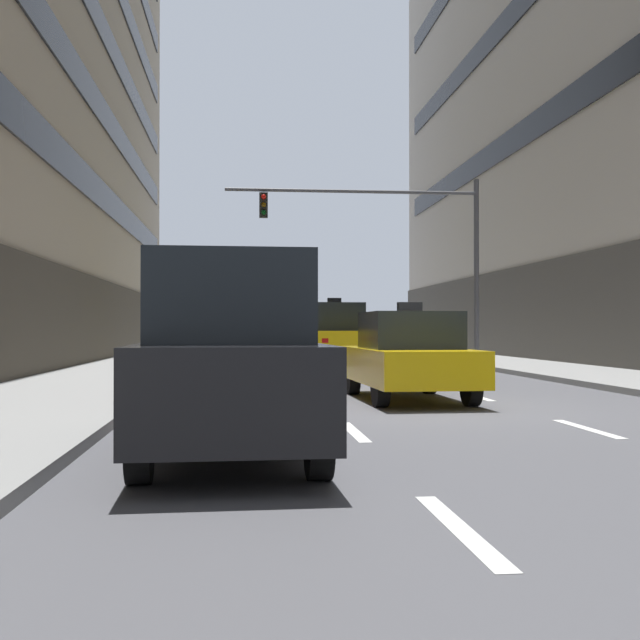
% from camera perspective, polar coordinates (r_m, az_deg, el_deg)
% --- Properties ---
extents(ground_plane, '(120.00, 120.00, 0.00)m').
position_cam_1_polar(ground_plane, '(13.64, 7.20, -6.22)').
color(ground_plane, '#515156').
extents(sidewalk_left, '(3.66, 80.00, 0.14)m').
position_cam_1_polar(sidewalk_left, '(13.75, -20.53, -5.85)').
color(sidewalk_left, gray).
rests_on(sidewalk_left, ground).
extents(lane_stripe_l1_s2, '(0.16, 2.00, 0.01)m').
position_cam_1_polar(lane_stripe_l1_s2, '(5.60, 9.91, -14.41)').
color(lane_stripe_l1_s2, silver).
rests_on(lane_stripe_l1_s2, ground).
extents(lane_stripe_l1_s3, '(0.16, 2.00, 0.01)m').
position_cam_1_polar(lane_stripe_l1_s3, '(10.42, 2.43, -7.95)').
color(lane_stripe_l1_s3, silver).
rests_on(lane_stripe_l1_s3, ground).
extents(lane_stripe_l1_s4, '(0.16, 2.00, 0.01)m').
position_cam_1_polar(lane_stripe_l1_s4, '(15.36, -0.21, -5.57)').
color(lane_stripe_l1_s4, silver).
rests_on(lane_stripe_l1_s4, ground).
extents(lane_stripe_l1_s5, '(0.16, 2.00, 0.01)m').
position_cam_1_polar(lane_stripe_l1_s5, '(20.33, -1.56, -4.35)').
color(lane_stripe_l1_s5, silver).
rests_on(lane_stripe_l1_s5, ground).
extents(lane_stripe_l1_s6, '(0.16, 2.00, 0.01)m').
position_cam_1_polar(lane_stripe_l1_s6, '(25.31, -2.37, -3.60)').
color(lane_stripe_l1_s6, silver).
rests_on(lane_stripe_l1_s6, ground).
extents(lane_stripe_l1_s7, '(0.16, 2.00, 0.01)m').
position_cam_1_polar(lane_stripe_l1_s7, '(30.30, -2.92, -3.10)').
color(lane_stripe_l1_s7, silver).
rests_on(lane_stripe_l1_s7, ground).
extents(lane_stripe_l1_s8, '(0.16, 2.00, 0.01)m').
position_cam_1_polar(lane_stripe_l1_s8, '(35.29, -3.31, -2.74)').
color(lane_stripe_l1_s8, silver).
rests_on(lane_stripe_l1_s8, ground).
extents(lane_stripe_l1_s9, '(0.16, 2.00, 0.01)m').
position_cam_1_polar(lane_stripe_l1_s9, '(40.28, -3.60, -2.47)').
color(lane_stripe_l1_s9, silver).
rests_on(lane_stripe_l1_s9, ground).
extents(lane_stripe_l1_s10, '(0.16, 2.00, 0.01)m').
position_cam_1_polar(lane_stripe_l1_s10, '(45.28, -3.83, -2.26)').
color(lane_stripe_l1_s10, silver).
rests_on(lane_stripe_l1_s10, ground).
extents(lane_stripe_l2_s3, '(0.16, 2.00, 0.01)m').
position_cam_1_polar(lane_stripe_l2_s3, '(11.30, 18.50, -7.35)').
color(lane_stripe_l2_s3, silver).
rests_on(lane_stripe_l2_s3, ground).
extents(lane_stripe_l2_s4, '(0.16, 2.00, 0.01)m').
position_cam_1_polar(lane_stripe_l2_s4, '(15.97, 11.10, -5.37)').
color(lane_stripe_l2_s4, silver).
rests_on(lane_stripe_l2_s4, ground).
extents(lane_stripe_l2_s5, '(0.16, 2.00, 0.01)m').
position_cam_1_polar(lane_stripe_l2_s5, '(20.79, 7.11, -4.26)').
color(lane_stripe_l2_s5, silver).
rests_on(lane_stripe_l2_s5, ground).
extents(lane_stripe_l2_s6, '(0.16, 2.00, 0.01)m').
position_cam_1_polar(lane_stripe_l2_s6, '(25.68, 4.63, -3.56)').
color(lane_stripe_l2_s6, silver).
rests_on(lane_stripe_l2_s6, ground).
extents(lane_stripe_l2_s7, '(0.16, 2.00, 0.01)m').
position_cam_1_polar(lane_stripe_l2_s7, '(30.61, 2.96, -3.08)').
color(lane_stripe_l2_s7, silver).
rests_on(lane_stripe_l2_s7, ground).
extents(lane_stripe_l2_s8, '(0.16, 2.00, 0.01)m').
position_cam_1_polar(lane_stripe_l2_s8, '(35.56, 1.74, -2.73)').
color(lane_stripe_l2_s8, silver).
rests_on(lane_stripe_l2_s8, ground).
extents(lane_stripe_l2_s9, '(0.16, 2.00, 0.01)m').
position_cam_1_polar(lane_stripe_l2_s9, '(40.52, 0.83, -2.46)').
color(lane_stripe_l2_s9, silver).
rests_on(lane_stripe_l2_s9, ground).
extents(lane_stripe_l2_s10, '(0.16, 2.00, 0.01)m').
position_cam_1_polar(lane_stripe_l2_s10, '(45.49, 0.12, -2.26)').
color(lane_stripe_l2_s10, silver).
rests_on(lane_stripe_l2_s10, ground).
extents(taxi_driving_0, '(1.98, 4.43, 1.82)m').
position_cam_1_polar(taxi_driving_0, '(14.97, 6.28, -2.61)').
color(taxi_driving_0, black).
rests_on(taxi_driving_0, ground).
extents(taxi_driving_1, '(2.07, 4.56, 2.35)m').
position_cam_1_polar(taxi_driving_1, '(26.79, 1.03, -1.13)').
color(taxi_driving_1, black).
rests_on(taxi_driving_1, ground).
extents(taxi_driving_2, '(2.04, 4.57, 2.37)m').
position_cam_1_polar(taxi_driving_2, '(30.84, -6.14, -1.04)').
color(taxi_driving_2, black).
rests_on(taxi_driving_2, ground).
extents(taxi_driving_3, '(1.98, 4.56, 1.88)m').
position_cam_1_polar(taxi_driving_3, '(40.09, -5.90, -1.29)').
color(taxi_driving_3, black).
rests_on(taxi_driving_3, ground).
extents(car_driving_4, '(2.03, 4.61, 1.71)m').
position_cam_1_polar(car_driving_4, '(14.22, -5.79, -2.59)').
color(car_driving_4, black).
rests_on(car_driving_4, ground).
extents(car_driving_5, '(1.91, 4.32, 2.06)m').
position_cam_1_polar(car_driving_5, '(8.32, -6.56, -2.74)').
color(car_driving_5, black).
rests_on(car_driving_5, ground).
extents(car_driving_6, '(1.86, 4.39, 1.64)m').
position_cam_1_polar(car_driving_6, '(39.64, -1.37, -1.34)').
color(car_driving_6, black).
rests_on(car_driving_6, ground).
extents(traffic_signal_0, '(8.75, 0.35, 6.35)m').
position_cam_1_polar(traffic_signal_0, '(27.66, 5.81, 6.06)').
color(traffic_signal_0, '#4C4C51').
rests_on(traffic_signal_0, sidewalk_right).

